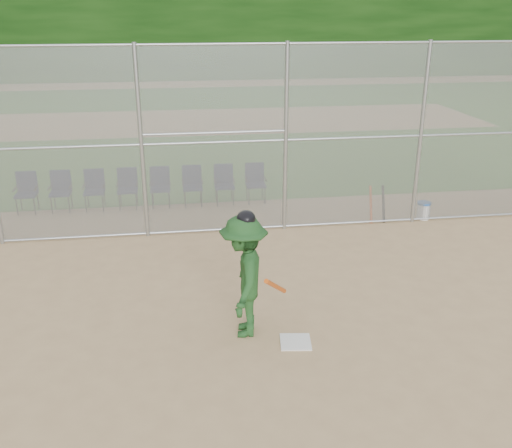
{
  "coord_description": "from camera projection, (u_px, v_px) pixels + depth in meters",
  "views": [
    {
      "loc": [
        -1.34,
        -6.65,
        4.63
      ],
      "look_at": [
        0.0,
        2.5,
        1.1
      ],
      "focal_mm": 40.0,
      "sensor_mm": 36.0,
      "label": 1
    }
  ],
  "objects": [
    {
      "name": "ground",
      "position": [
        282.0,
        360.0,
        7.98
      ],
      "size": [
        100.0,
        100.0,
        0.0
      ],
      "primitive_type": "plane",
      "color": "tan",
      "rests_on": "ground"
    },
    {
      "name": "grass_strip",
      "position": [
        204.0,
        121.0,
        24.62
      ],
      "size": [
        100.0,
        100.0,
        0.0
      ],
      "primitive_type": "plane",
      "color": "#2A5E1C",
      "rests_on": "ground"
    },
    {
      "name": "dirt_patch_far",
      "position": [
        204.0,
        121.0,
        24.62
      ],
      "size": [
        24.0,
        24.0,
        0.0
      ],
      "primitive_type": "plane",
      "color": "tan",
      "rests_on": "ground"
    },
    {
      "name": "backstop_fence",
      "position": [
        239.0,
        138.0,
        11.86
      ],
      "size": [
        16.09,
        0.09,
        4.0
      ],
      "color": "gray",
      "rests_on": "ground"
    },
    {
      "name": "home_plate",
      "position": [
        296.0,
        342.0,
        8.4
      ],
      "size": [
        0.5,
        0.5,
        0.02
      ],
      "primitive_type": "cube",
      "rotation": [
        0.0,
        0.0,
        -0.14
      ],
      "color": "silver",
      "rests_on": "ground"
    },
    {
      "name": "batter_at_plate",
      "position": [
        244.0,
        276.0,
        8.34
      ],
      "size": [
        1.07,
        1.39,
        1.96
      ],
      "color": "#1C481D",
      "rests_on": "ground"
    },
    {
      "name": "water_cooler",
      "position": [
        424.0,
        210.0,
        13.24
      ],
      "size": [
        0.32,
        0.32,
        0.4
      ],
      "color": "white",
      "rests_on": "ground"
    },
    {
      "name": "spare_bats",
      "position": [
        377.0,
        204.0,
        13.01
      ],
      "size": [
        0.36,
        0.32,
        0.83
      ],
      "color": "#D84C14",
      "rests_on": "ground"
    },
    {
      "name": "chair_0",
      "position": [
        26.0,
        193.0,
        13.54
      ],
      "size": [
        0.54,
        0.52,
        0.96
      ],
      "primitive_type": null,
      "color": "#0E1936",
      "rests_on": "ground"
    },
    {
      "name": "chair_1",
      "position": [
        60.0,
        192.0,
        13.64
      ],
      "size": [
        0.54,
        0.52,
        0.96
      ],
      "primitive_type": null,
      "color": "#0E1936",
      "rests_on": "ground"
    },
    {
      "name": "chair_2",
      "position": [
        94.0,
        191.0,
        13.75
      ],
      "size": [
        0.54,
        0.52,
        0.96
      ],
      "primitive_type": null,
      "color": "#0E1936",
      "rests_on": "ground"
    },
    {
      "name": "chair_3",
      "position": [
        128.0,
        189.0,
        13.86
      ],
      "size": [
        0.54,
        0.52,
        0.96
      ],
      "primitive_type": null,
      "color": "#0E1936",
      "rests_on": "ground"
    },
    {
      "name": "chair_4",
      "position": [
        160.0,
        188.0,
        13.96
      ],
      "size": [
        0.54,
        0.52,
        0.96
      ],
      "primitive_type": null,
      "color": "#0E1936",
      "rests_on": "ground"
    },
    {
      "name": "chair_5",
      "position": [
        193.0,
        186.0,
        14.07
      ],
      "size": [
        0.54,
        0.52,
        0.96
      ],
      "primitive_type": null,
      "color": "#0E1936",
      "rests_on": "ground"
    },
    {
      "name": "chair_6",
      "position": [
        224.0,
        185.0,
        14.18
      ],
      "size": [
        0.54,
        0.52,
        0.96
      ],
      "primitive_type": null,
      "color": "#0E1936",
      "rests_on": "ground"
    },
    {
      "name": "chair_7",
      "position": [
        256.0,
        184.0,
        14.28
      ],
      "size": [
        0.54,
        0.52,
        0.96
      ],
      "primitive_type": null,
      "color": "#0E1936",
      "rests_on": "ground"
    }
  ]
}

